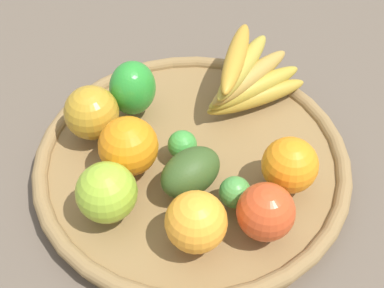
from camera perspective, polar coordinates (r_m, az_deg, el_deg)
ground_plane at (r=0.75m, az=0.00°, el=-2.98°), size 2.40×2.40×0.00m
basket at (r=0.73m, az=0.00°, el=-2.00°), size 0.45×0.45×0.04m
avocado at (r=0.66m, az=-0.16°, el=-3.19°), size 0.11×0.10×0.06m
orange_2 at (r=0.68m, az=-7.21°, el=-0.26°), size 0.10×0.10×0.08m
banana_bunch at (r=0.77m, az=6.36°, el=7.53°), size 0.17×0.17×0.08m
lime_0 at (r=0.65m, az=4.88°, el=-5.44°), size 0.05×0.05×0.04m
apple_0 at (r=0.62m, az=8.33°, el=-7.59°), size 0.10×0.10×0.07m
apple_1 at (r=0.63m, az=-9.62°, el=-5.41°), size 0.11×0.11×0.08m
lime_1 at (r=0.70m, az=-1.11°, el=-0.07°), size 0.05×0.05×0.04m
orange_1 at (r=0.67m, az=10.99°, el=-2.36°), size 0.09×0.09×0.07m
bell_pepper at (r=0.75m, az=-6.72°, el=6.31°), size 0.10×0.10×0.08m
orange_0 at (r=0.60m, az=0.47°, el=-8.79°), size 0.09×0.09×0.08m
apple_2 at (r=0.73m, az=-11.28°, el=3.50°), size 0.11×0.11×0.08m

